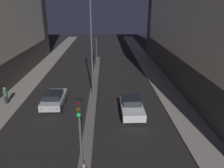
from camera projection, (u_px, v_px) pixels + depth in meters
median_strip at (94, 90)px, 24.59m from camera, size 0.78×32.41×0.14m
traffic_light_near at (80, 123)px, 10.82m from camera, size 0.32×0.42×4.77m
traffic_light_mid at (96, 43)px, 32.73m from camera, size 0.32×0.42×4.77m
street_lamp at (91, 34)px, 20.93m from camera, size 0.49×0.49×9.84m
traffic_cone_far at (83, 166)px, 12.46m from camera, size 0.48×0.48×0.67m
car_left_lane at (54, 99)px, 20.73m from camera, size 1.86×4.19×1.45m
car_right_lane at (132, 106)px, 19.12m from camera, size 1.86×4.07×1.50m
pedestrian_on_left_sidewalk at (6, 95)px, 20.92m from camera, size 0.40×0.40×1.65m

